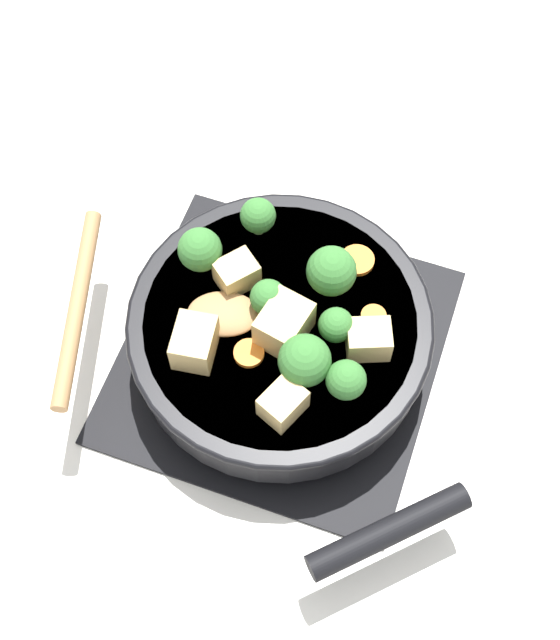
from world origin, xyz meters
The scene contains 19 objects.
ground_plane centered at (0.00, 0.00, 0.00)m, with size 2.40×2.40×0.00m, color white.
front_burner_grate centered at (0.00, 0.00, 0.01)m, with size 0.31×0.31×0.03m.
skillet_pan centered at (0.00, 0.00, 0.06)m, with size 0.36×0.36×0.05m.
wooden_spoon centered at (-0.04, 0.12, 0.09)m, with size 0.20×0.21×0.02m.
tofu_cube_center_large centered at (0.00, -0.09, 0.09)m, with size 0.04×0.03×0.03m, color #DBB770.
tofu_cube_near_handle centered at (0.03, 0.05, 0.09)m, with size 0.04×0.03×0.03m, color #DBB770.
tofu_cube_east_chunk centered at (-0.01, -0.01, 0.10)m, with size 0.05×0.04×0.04m, color #DBB770.
tofu_cube_west_chunk centered at (-0.08, -0.03, 0.09)m, with size 0.04×0.03×0.03m, color #DBB770.
tofu_cube_back_piece centered at (-0.06, 0.06, 0.10)m, with size 0.05×0.04×0.04m, color #DBB770.
broccoli_floret_near_spoon centered at (0.05, -0.03, 0.11)m, with size 0.05×0.05×0.05m.
broccoli_floret_center_top centered at (0.03, 0.09, 0.11)m, with size 0.04×0.04×0.05m.
broccoli_floret_east_rim centered at (0.09, 0.05, 0.10)m, with size 0.04×0.04×0.04m.
broccoli_floret_west_rim centered at (-0.05, -0.08, 0.10)m, with size 0.04×0.04×0.04m.
broccoli_floret_north_edge centered at (0.01, 0.01, 0.10)m, with size 0.03×0.03×0.04m.
broccoli_floret_south_cluster centered at (-0.05, -0.04, 0.11)m, with size 0.05×0.05×0.05m.
broccoli_floret_mid_floret centered at (0.00, -0.05, 0.10)m, with size 0.03×0.03×0.04m.
carrot_slice_orange_thin centered at (0.03, -0.08, 0.08)m, with size 0.02×0.02×0.01m, color orange.
carrot_slice_near_center centered at (0.09, -0.05, 0.08)m, with size 0.03×0.03×0.01m, color orange.
carrot_slice_edge_slice centered at (-0.04, 0.02, 0.08)m, with size 0.03×0.03×0.01m, color orange.
Camera 1 is at (-0.36, -0.13, 0.82)m, focal length 50.00 mm.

